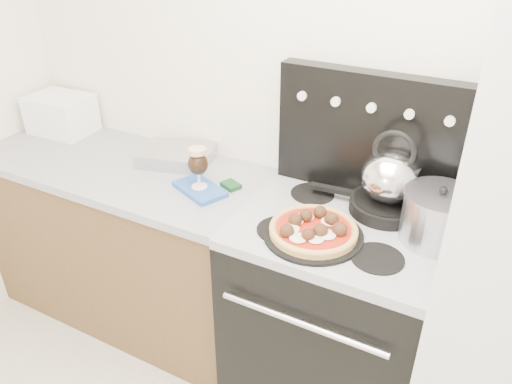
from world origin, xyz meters
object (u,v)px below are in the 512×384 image
Objects in this scene: stock_pot at (438,218)px; stove_body at (332,318)px; beer_glass at (198,168)px; toaster_oven at (61,114)px; oven_mitt at (200,189)px; tea_kettle at (391,173)px; pizza at (314,228)px; base_cabinet at (132,244)px; pizza_pan at (313,235)px; skillet at (386,206)px.

stove_body is at bearing -170.65° from stock_pot.
stove_body is 4.83× the size of beer_glass.
stock_pot is at bearing -6.51° from toaster_oven.
stock_pot reaches higher than oven_mitt.
toaster_oven is at bearing 168.81° from beer_glass.
tea_kettle is at bearing 152.78° from stock_pot.
beer_glass is 0.75× the size of tea_kettle.
toaster_oven is at bearing 168.93° from pizza.
stock_pot is at bearing 4.43° from oven_mitt.
oven_mitt is (0.48, -0.05, 0.48)m from base_cabinet.
beer_glass reaches higher than stock_pot.
pizza_pan is at bearing -8.34° from base_cabinet.
beer_glass is 0.65× the size of skillet.
base_cabinet is 6.17× the size of oven_mitt.
tea_kettle is at bearing 57.32° from pizza_pan.
base_cabinet is at bearing 171.66° from pizza.
stove_body is 0.54m from skillet.
pizza_pan is at bearing -13.92° from toaster_oven.
pizza is (-0.06, -0.13, 0.51)m from stove_body.
oven_mitt is (-0.62, -0.02, 0.47)m from stove_body.
tea_kettle is at bearing 52.65° from stove_body.
skillet is at bearing 152.78° from stock_pot.
pizza is (1.04, -0.15, 0.52)m from base_cabinet.
stock_pot is at bearing 25.13° from pizza_pan.
tea_kettle is (0.12, 0.16, 0.65)m from stove_body.
stock_pot reaches higher than skillet.
beer_glass is at bearing -174.38° from tea_kettle.
stove_body is 0.68m from tea_kettle.
tea_kettle reaches higher than stock_pot.
stove_body is at bearing -127.35° from skillet.
pizza_pan is at bearing -122.68° from skillet.
pizza_pan reaches higher than base_cabinet.
stock_pot is (0.39, 0.18, 0.06)m from pizza.
toaster_oven is 1.59m from pizza.
base_cabinet is 5.90× the size of stock_pot.
pizza is 1.13× the size of skillet.
pizza is at bearing -13.92° from toaster_oven.
skillet is at bearing 57.32° from pizza.
pizza is (0.56, -0.11, -0.06)m from beer_glass.
oven_mitt is at bearing -175.57° from stock_pot.
stove_body is at bearing -1.30° from base_cabinet.
tea_kettle reaches higher than beer_glass.
base_cabinet is at bearing 178.37° from tea_kettle.
toaster_oven reaches higher than pizza_pan.
tea_kettle is 0.98× the size of stock_pot.
base_cabinet is at bearing 174.64° from beer_glass.
oven_mitt is 0.75× the size of pizza.
stove_body is 3.65× the size of tea_kettle.
pizza reaches higher than oven_mitt.
beer_glass reaches higher than oven_mitt.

